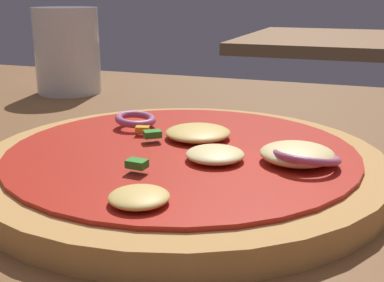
# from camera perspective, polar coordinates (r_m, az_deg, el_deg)

# --- Properties ---
(dining_table) EXTENTS (1.48, 0.86, 0.03)m
(dining_table) POSITION_cam_1_polar(r_m,az_deg,el_deg) (0.33, 5.62, -9.02)
(dining_table) COLOR brown
(dining_table) RESTS_ON ground
(pizza) EXTENTS (0.28, 0.28, 0.03)m
(pizza) POSITION_cam_1_polar(r_m,az_deg,el_deg) (0.35, -0.86, -2.41)
(pizza) COLOR tan
(pizza) RESTS_ON dining_table
(beer_glass) EXTENTS (0.08, 0.08, 0.11)m
(beer_glass) POSITION_cam_1_polar(r_m,az_deg,el_deg) (0.66, -13.89, 9.30)
(beer_glass) COLOR silver
(beer_glass) RESTS_ON dining_table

